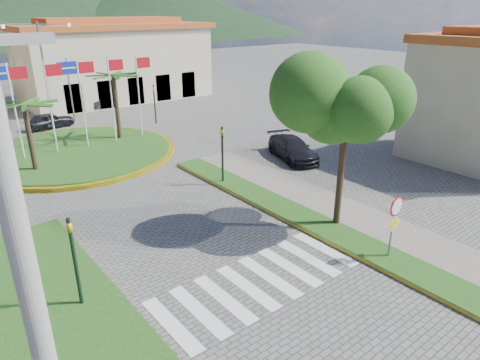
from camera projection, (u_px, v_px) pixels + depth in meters
ground at (349, 349)px, 12.04m from camera, size 160.00×160.00×0.00m
sidewalk_right at (404, 248)px, 16.94m from camera, size 4.00×28.00×0.15m
verge_right at (386, 258)px, 16.23m from camera, size 1.60×28.00×0.18m
median_left at (45, 331)px, 12.57m from camera, size 5.00×14.00×0.18m
crosswalk at (256, 283)px, 14.93m from camera, size 8.00×3.00×0.01m
roundabout_island at (76, 152)px, 27.88m from camera, size 12.70×12.70×6.00m
stop_sign at (395, 218)px, 15.63m from camera, size 0.80×0.11×2.65m
deciduous_tree at (347, 110)px, 16.91m from camera, size 3.60×3.60×6.80m
utility_pole at (42, 347)px, 6.00m from camera, size 0.32×0.32×9.00m
traffic_light_left at (74, 255)px, 12.99m from camera, size 0.15×0.18×3.20m
traffic_light_right at (222, 150)px, 22.60m from camera, size 0.15×0.18×3.20m
traffic_light_far at (154, 100)px, 34.75m from camera, size 0.18×0.15×3.20m
direction_sign_west at (1, 85)px, 31.95m from camera, size 1.60×0.14×5.20m
direction_sign_east at (69, 79)px, 34.85m from camera, size 1.60×0.14×5.20m
street_lamp_centre at (45, 70)px, 32.63m from camera, size 4.80×0.16×8.00m
building_right at (114, 60)px, 43.86m from camera, size 19.08×9.54×8.05m
hill_far_east at (162, 8)px, 146.93m from camera, size 120.00×120.00×18.00m
car_dark_a at (50, 120)px, 33.94m from camera, size 3.81×1.98×1.24m
car_dark_b at (108, 102)px, 40.90m from camera, size 3.73×1.79×1.18m
car_side_right at (293, 148)px, 27.00m from camera, size 3.27×4.96×1.34m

